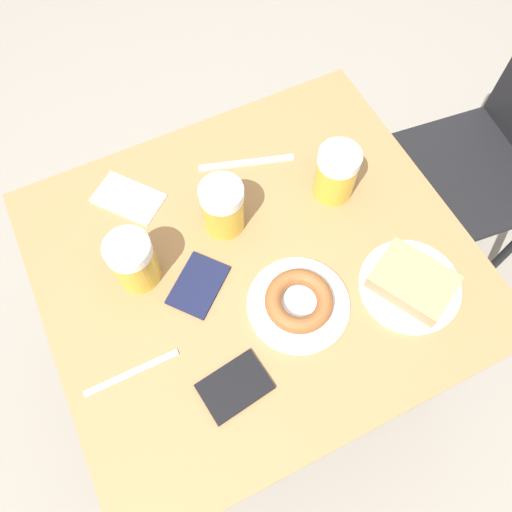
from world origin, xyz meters
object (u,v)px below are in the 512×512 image
at_px(plate_with_donut, 299,302).
at_px(beer_mug_left, 223,207).
at_px(passport_near_edge, 198,284).
at_px(plate_with_cake, 412,283).
at_px(knife, 247,163).
at_px(beer_mug_center, 336,173).
at_px(beer_mug_right, 133,261).
at_px(fork, 132,373).
at_px(passport_far_edge, 235,386).
at_px(napkin_folded, 128,198).

xyz_separation_m(plate_with_donut, beer_mug_left, (-0.24, -0.05, 0.05)).
xyz_separation_m(plate_with_donut, passport_near_edge, (-0.13, -0.16, -0.01)).
distance_m(plate_with_cake, knife, 0.46).
bearing_deg(beer_mug_center, plate_with_cake, 4.74).
bearing_deg(plate_with_donut, passport_near_edge, -128.59).
height_order(plate_with_donut, passport_near_edge, plate_with_donut).
xyz_separation_m(beer_mug_center, passport_near_edge, (0.08, -0.36, -0.06)).
bearing_deg(beer_mug_right, fork, -24.39).
distance_m(plate_with_cake, passport_far_edge, 0.41).
bearing_deg(beer_mug_left, plate_with_donut, 12.55).
bearing_deg(napkin_folded, passport_far_edge, 4.53).
bearing_deg(knife, fork, -49.64).
height_order(napkin_folded, passport_near_edge, passport_near_edge).
relative_size(beer_mug_center, passport_far_edge, 0.94).
relative_size(fork, knife, 0.86).
relative_size(plate_with_donut, passport_near_edge, 1.35).
bearing_deg(napkin_folded, knife, 84.30).
relative_size(beer_mug_left, napkin_folded, 0.74).
height_order(plate_with_cake, knife, plate_with_cake).
relative_size(plate_with_cake, knife, 0.96).
bearing_deg(beer_mug_center, plate_with_donut, -43.51).
distance_m(fork, knife, 0.53).
bearing_deg(fork, beer_mug_center, 109.45).
relative_size(plate_with_donut, napkin_folded, 1.20).
height_order(napkin_folded, fork, same).
bearing_deg(beer_mug_center, beer_mug_right, -89.13).
bearing_deg(plate_with_cake, beer_mug_right, -118.96).
bearing_deg(fork, passport_near_edge, 121.41).
height_order(plate_with_cake, passport_far_edge, plate_with_cake).
distance_m(beer_mug_center, passport_far_edge, 0.49).
relative_size(plate_with_donut, knife, 0.95).
relative_size(beer_mug_center, napkin_folded, 0.74).
relative_size(napkin_folded, passport_far_edge, 1.27).
bearing_deg(passport_far_edge, beer_mug_right, -164.98).
height_order(plate_with_donut, fork, plate_with_donut).
bearing_deg(plate_with_cake, fork, -98.22).
bearing_deg(passport_far_edge, plate_with_cake, 93.74).
bearing_deg(beer_mug_center, passport_far_edge, -51.76).
bearing_deg(knife, beer_mug_center, 43.07).
distance_m(plate_with_donut, fork, 0.35).
bearing_deg(beer_mug_right, passport_far_edge, 15.02).
height_order(plate_with_cake, beer_mug_left, beer_mug_left).
bearing_deg(napkin_folded, plate_with_donut, 29.47).
height_order(beer_mug_left, beer_mug_right, same).
bearing_deg(fork, beer_mug_left, 127.13).
height_order(beer_mug_left, beer_mug_center, same).
xyz_separation_m(beer_mug_center, beer_mug_right, (0.01, -0.46, 0.00)).
xyz_separation_m(plate_with_cake, knife, (-0.43, -0.16, -0.02)).
bearing_deg(napkin_folded, beer_mug_center, 66.95).
bearing_deg(passport_near_edge, beer_mug_center, 102.60).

